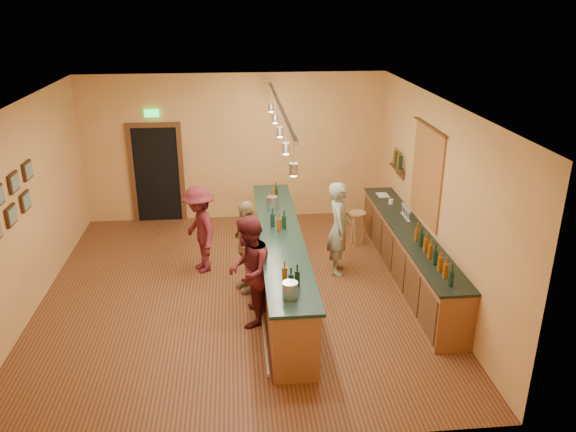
{
  "coord_description": "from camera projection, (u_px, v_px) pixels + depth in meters",
  "views": [
    {
      "loc": [
        0.02,
        -8.43,
        4.69
      ],
      "look_at": [
        0.85,
        0.2,
        1.27
      ],
      "focal_mm": 35.0,
      "sensor_mm": 36.0,
      "label": 1
    }
  ],
  "objects": [
    {
      "name": "floor",
      "position": [
        239.0,
        292.0,
        9.52
      ],
      "size": [
        7.0,
        7.0,
        0.0
      ],
      "primitive_type": "plane",
      "color": "#552618",
      "rests_on": "ground"
    },
    {
      "name": "wall_left",
      "position": [
        25.0,
        210.0,
        8.65
      ],
      "size": [
        0.02,
        7.0,
        3.2
      ],
      "primitive_type": "cube",
      "color": "tan",
      "rests_on": "floor"
    },
    {
      "name": "wall_back",
      "position": [
        235.0,
        148.0,
        12.18
      ],
      "size": [
        6.5,
        0.02,
        3.2
      ],
      "primitive_type": "cube",
      "color": "tan",
      "rests_on": "floor"
    },
    {
      "name": "customer_a",
      "position": [
        249.0,
        271.0,
        8.35
      ],
      "size": [
        0.78,
        0.93,
        1.72
      ],
      "primitive_type": "imported",
      "rotation": [
        0.0,
        0.0,
        -1.73
      ],
      "color": "#59191E",
      "rests_on": "floor"
    },
    {
      "name": "customer_b",
      "position": [
        247.0,
        246.0,
        9.33
      ],
      "size": [
        0.71,
        1.02,
        1.6
      ],
      "primitive_type": "imported",
      "rotation": [
        0.0,
        0.0,
        -1.2
      ],
      "color": "#997A51",
      "rests_on": "floor"
    },
    {
      "name": "customer_c",
      "position": [
        200.0,
        230.0,
        9.99
      ],
      "size": [
        0.94,
        1.18,
        1.6
      ],
      "primitive_type": "imported",
      "rotation": [
        0.0,
        0.0,
        -1.19
      ],
      "color": "#59191E",
      "rests_on": "floor"
    },
    {
      "name": "wall_front",
      "position": [
        240.0,
        322.0,
        5.69
      ],
      "size": [
        6.5,
        0.02,
        3.2
      ],
      "primitive_type": "cube",
      "color": "tan",
      "rests_on": "floor"
    },
    {
      "name": "wall_right",
      "position": [
        434.0,
        197.0,
        9.22
      ],
      "size": [
        0.02,
        7.0,
        3.2
      ],
      "primitive_type": "cube",
      "color": "tan",
      "rests_on": "floor"
    },
    {
      "name": "pendant_track",
      "position": [
        280.0,
        116.0,
        8.49
      ],
      "size": [
        0.11,
        4.6,
        0.5
      ],
      "color": "silver",
      "rests_on": "ceiling"
    },
    {
      "name": "tapestry",
      "position": [
        427.0,
        175.0,
        9.5
      ],
      "size": [
        0.03,
        1.4,
        1.6
      ],
      "primitive_type": "cube",
      "color": "maroon",
      "rests_on": "wall_right"
    },
    {
      "name": "bottle_shelf",
      "position": [
        398.0,
        162.0,
        10.95
      ],
      "size": [
        0.17,
        0.55,
        0.54
      ],
      "color": "#482F15",
      "rests_on": "wall_right"
    },
    {
      "name": "back_counter",
      "position": [
        409.0,
        254.0,
        9.77
      ],
      "size": [
        0.6,
        4.55,
        1.27
      ],
      "color": "brown",
      "rests_on": "floor"
    },
    {
      "name": "picture_grid",
      "position": [
        5.0,
        206.0,
        7.83
      ],
      "size": [
        0.06,
        2.2,
        0.7
      ],
      "primitive_type": null,
      "color": "#382111",
      "rests_on": "wall_left"
    },
    {
      "name": "bartender",
      "position": [
        339.0,
        228.0,
        9.92
      ],
      "size": [
        0.5,
        0.68,
        1.7
      ],
      "primitive_type": "imported",
      "rotation": [
        0.0,
        0.0,
        1.41
      ],
      "color": "gray",
      "rests_on": "floor"
    },
    {
      "name": "tasting_bar",
      "position": [
        281.0,
        258.0,
        9.36
      ],
      "size": [
        0.74,
        5.1,
        1.38
      ],
      "color": "brown",
      "rests_on": "floor"
    },
    {
      "name": "doorway",
      "position": [
        157.0,
        171.0,
        12.17
      ],
      "size": [
        1.15,
        0.09,
        2.48
      ],
      "color": "black",
      "rests_on": "wall_back"
    },
    {
      "name": "bar_stool",
      "position": [
        357.0,
        219.0,
        11.13
      ],
      "size": [
        0.34,
        0.34,
        0.69
      ],
      "rotation": [
        0.0,
        0.0,
        0.07
      ],
      "color": "#A4814A",
      "rests_on": "floor"
    },
    {
      "name": "ceiling",
      "position": [
        233.0,
        103.0,
        8.35
      ],
      "size": [
        6.5,
        7.0,
        0.02
      ],
      "primitive_type": "cube",
      "color": "silver",
      "rests_on": "wall_back"
    }
  ]
}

